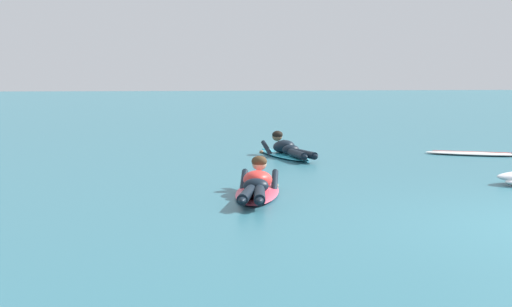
# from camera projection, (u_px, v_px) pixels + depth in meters

# --- Properties ---
(ground_plane) EXTENTS (120.00, 120.00, 0.00)m
(ground_plane) POSITION_uv_depth(u_px,v_px,m) (357.00, 145.00, 17.78)
(ground_plane) COLOR #2D6B7A
(surfer_near) EXTENTS (1.02, 2.56, 0.53)m
(surfer_near) POSITION_uv_depth(u_px,v_px,m) (257.00, 186.00, 10.34)
(surfer_near) COLOR #E54C66
(surfer_near) RESTS_ON ground
(surfer_far) EXTENTS (0.91, 2.60, 0.54)m
(surfer_far) POSITION_uv_depth(u_px,v_px,m) (286.00, 150.00, 15.16)
(surfer_far) COLOR #2DB2D1
(surfer_far) RESTS_ON ground
(drifting_surfboard) EXTENTS (1.96, 1.35, 0.16)m
(drifting_surfboard) POSITION_uv_depth(u_px,v_px,m) (475.00, 153.00, 15.55)
(drifting_surfboard) COLOR white
(drifting_surfboard) RESTS_ON ground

